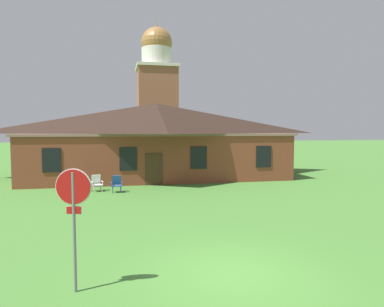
{
  "coord_description": "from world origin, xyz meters",
  "views": [
    {
      "loc": [
        -2.68,
        -7.9,
        3.61
      ],
      "look_at": [
        0.72,
        8.69,
        2.44
      ],
      "focal_mm": 31.84,
      "sensor_mm": 36.0,
      "label": 1
    }
  ],
  "objects_px": {
    "lawn_chair_by_porch": "(83,183)",
    "lawn_chair_near_door": "(97,183)",
    "stop_sign": "(74,205)",
    "lawn_chair_left_end": "(117,184)"
  },
  "relations": [
    {
      "from": "lawn_chair_by_porch",
      "to": "lawn_chair_left_end",
      "type": "height_order",
      "value": "same"
    },
    {
      "from": "stop_sign",
      "to": "lawn_chair_near_door",
      "type": "xyz_separation_m",
      "value": [
        -0.46,
        12.93,
        -1.47
      ]
    },
    {
      "from": "stop_sign",
      "to": "lawn_chair_left_end",
      "type": "height_order",
      "value": "stop_sign"
    },
    {
      "from": "lawn_chair_by_porch",
      "to": "lawn_chair_near_door",
      "type": "distance_m",
      "value": 0.79
    },
    {
      "from": "lawn_chair_left_end",
      "to": "lawn_chair_near_door",
      "type": "bearing_deg",
      "value": 154.27
    },
    {
      "from": "stop_sign",
      "to": "lawn_chair_by_porch",
      "type": "bearing_deg",
      "value": 95.53
    },
    {
      "from": "lawn_chair_left_end",
      "to": "stop_sign",
      "type": "bearing_deg",
      "value": -93.26
    },
    {
      "from": "lawn_chair_near_door",
      "to": "lawn_chair_left_end",
      "type": "relative_size",
      "value": 1.0
    },
    {
      "from": "stop_sign",
      "to": "lawn_chair_near_door",
      "type": "height_order",
      "value": "stop_sign"
    },
    {
      "from": "stop_sign",
      "to": "lawn_chair_left_end",
      "type": "bearing_deg",
      "value": 86.74
    }
  ]
}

